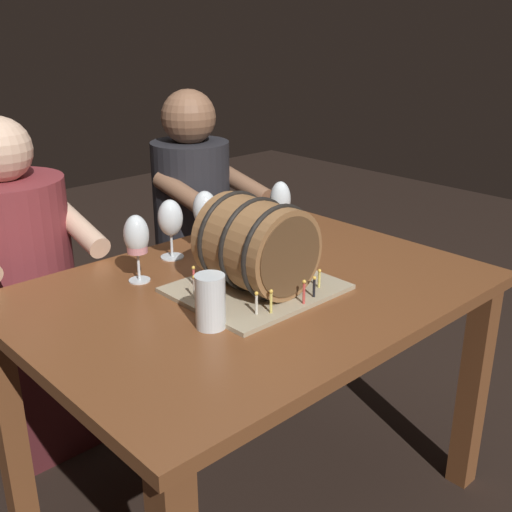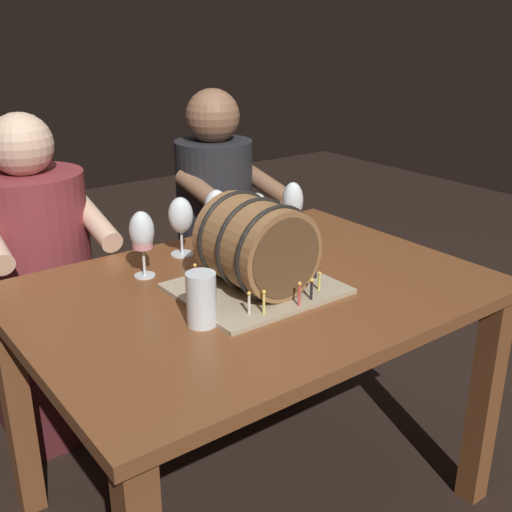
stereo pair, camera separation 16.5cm
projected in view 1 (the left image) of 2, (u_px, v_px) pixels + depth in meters
The scene contains 11 objects.
ground_plane at pixel (253, 500), 1.98m from camera, with size 8.00×8.00×0.00m, color black.
dining_table at pixel (253, 322), 1.76m from camera, with size 1.26×0.92×0.75m.
barrel_cake at pixel (256, 249), 1.65m from camera, with size 0.41×0.36×0.26m.
wine_glass_rose at pixel (137, 238), 1.71m from camera, with size 0.07×0.07×0.19m.
wine_glass_white at pixel (205, 212), 1.94m from camera, with size 0.08×0.08×0.19m.
wine_glass_amber at pixel (246, 214), 1.94m from camera, with size 0.08×0.08×0.19m.
wine_glass_red at pixel (280, 203), 1.99m from camera, with size 0.07×0.07×0.21m.
wine_glass_empty at pixel (170, 219), 1.88m from camera, with size 0.08×0.08×0.18m.
beer_pint at pixel (210, 304), 1.47m from camera, with size 0.07×0.07×0.13m.
person_seated_left at pixel (22, 303), 2.06m from camera, with size 0.41×0.48×1.17m.
person_seated_right at pixel (194, 256), 2.53m from camera, with size 0.35×0.45×1.19m.
Camera 1 is at (-1.07, -1.16, 1.44)m, focal length 43.70 mm.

